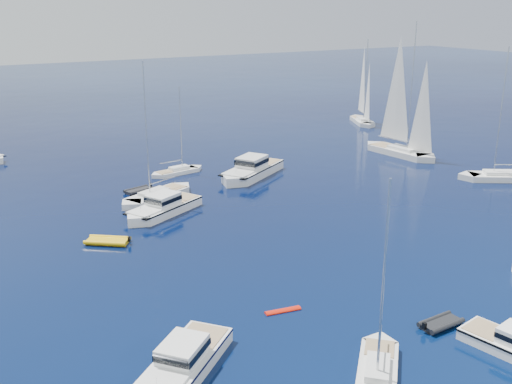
% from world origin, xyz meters
% --- Properties ---
extents(ground, '(400.00, 400.00, 0.00)m').
position_xyz_m(ground, '(0.00, 0.00, 0.00)').
color(ground, '#071D47').
rests_on(ground, ground).
extents(motor_cruiser_left, '(9.38, 8.62, 2.57)m').
position_xyz_m(motor_cruiser_left, '(-21.18, 0.50, 0.00)').
color(motor_cruiser_left, white).
rests_on(motor_cruiser_left, ground).
extents(motor_cruiser_centre, '(10.67, 7.54, 2.72)m').
position_xyz_m(motor_cruiser_centre, '(-11.75, 27.46, 0.00)').
color(motor_cruiser_centre, white).
rests_on(motor_cruiser_centre, ground).
extents(motor_cruiser_distant, '(12.46, 9.68, 3.23)m').
position_xyz_m(motor_cruiser_distant, '(3.09, 35.15, 0.00)').
color(motor_cruiser_distant, silver).
rests_on(motor_cruiser_distant, ground).
extents(sailboat_fore, '(7.63, 7.80, 12.73)m').
position_xyz_m(sailboat_fore, '(-11.37, -5.38, 0.00)').
color(sailboat_fore, silver).
rests_on(sailboat_fore, ground).
extents(sailboat_mid_r, '(11.13, 8.50, 16.61)m').
position_xyz_m(sailboat_mid_r, '(29.09, 18.35, 0.00)').
color(sailboat_mid_r, white).
rests_on(sailboat_mid_r, ground).
extents(sailboat_mid_l, '(10.92, 6.89, 15.74)m').
position_xyz_m(sailboat_mid_l, '(-10.39, 32.45, 0.00)').
color(sailboat_mid_l, silver).
rests_on(sailboat_mid_l, ground).
extents(sailboat_centre, '(7.99, 3.24, 11.41)m').
position_xyz_m(sailboat_centre, '(-4.42, 40.94, 0.00)').
color(sailboat_centre, white).
rests_on(sailboat_centre, ground).
extents(sailboat_sails_r, '(4.71, 13.32, 19.17)m').
position_xyz_m(sailboat_sails_r, '(27.09, 34.36, 0.00)').
color(sailboat_sails_r, silver).
rests_on(sailboat_sails_r, ground).
extents(sailboat_sails_far, '(6.80, 10.66, 15.39)m').
position_xyz_m(sailboat_sails_far, '(37.73, 55.56, 0.00)').
color(sailboat_sails_far, silver).
rests_on(sailboat_sails_far, ground).
extents(tender_yellow, '(4.58, 4.22, 0.95)m').
position_xyz_m(tender_yellow, '(-18.99, 22.49, 0.00)').
color(tender_yellow, yellow).
rests_on(tender_yellow, ground).
extents(tender_grey_near, '(3.31, 1.96, 0.95)m').
position_xyz_m(tender_grey_near, '(-3.90, -3.16, 0.00)').
color(tender_grey_near, black).
rests_on(tender_grey_near, ground).
extents(tender_grey_far, '(3.76, 2.71, 0.95)m').
position_xyz_m(tender_grey_far, '(-11.33, 35.87, 0.00)').
color(tender_grey_far, black).
rests_on(tender_grey_far, ground).
extents(kayak_orange, '(2.68, 0.97, 0.30)m').
position_xyz_m(kayak_orange, '(-12.01, 3.88, 0.00)').
color(kayak_orange, red).
rests_on(kayak_orange, ground).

